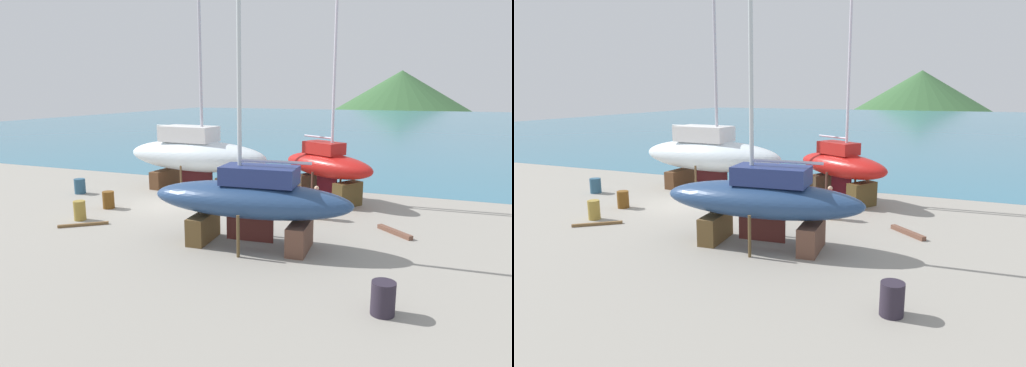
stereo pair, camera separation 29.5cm
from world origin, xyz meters
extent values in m
plane|color=gray|center=(0.00, -3.63, 0.00)|extent=(42.15, 42.15, 0.00)
cube|color=teal|center=(0.00, 65.98, 0.00)|extent=(133.76, 118.13, 0.01)
cone|color=#366035|center=(-1.63, 197.80, 0.00)|extent=(100.65, 100.65, 29.95)
cube|color=brown|center=(4.57, -4.37, 0.55)|extent=(0.83, 1.98, 1.10)
cube|color=brown|center=(8.55, -4.11, 0.55)|extent=(0.83, 1.98, 1.10)
cylinder|color=brown|center=(6.65, -5.57, 0.79)|extent=(0.12, 0.12, 1.58)
cylinder|color=brown|center=(6.47, -2.91, 0.79)|extent=(0.12, 0.12, 1.58)
ellipsoid|color=navy|center=(6.56, -4.24, 1.86)|extent=(8.12, 2.95, 1.40)
cube|color=#431A17|center=(6.56, -4.24, 0.68)|extent=(1.92, 0.21, 0.98)
cube|color=navy|center=(6.96, -4.21, 2.84)|extent=(2.96, 1.64, 0.70)
cylinder|color=#B6BFC3|center=(6.16, -4.27, 6.93)|extent=(0.16, 0.16, 8.88)
cylinder|color=#B6B6CE|center=(7.56, -4.18, 3.39)|extent=(2.79, 0.30, 0.11)
cube|color=#4E3D1F|center=(9.04, 3.27, 0.65)|extent=(1.44, 1.76, 1.29)
cube|color=#4B3A29|center=(6.45, 4.82, 0.65)|extent=(1.44, 1.76, 1.29)
cylinder|color=#4D3E25|center=(8.32, 5.01, 0.87)|extent=(0.12, 0.12, 1.75)
cylinder|color=#503127|center=(7.17, 3.09, 0.87)|extent=(0.12, 0.12, 1.75)
ellipsoid|color=red|center=(7.74, 4.05, 2.01)|extent=(6.21, 4.84, 1.31)
cube|color=#4E0F19|center=(7.74, 4.05, 0.90)|extent=(1.28, 0.81, 0.91)
cube|color=red|center=(7.49, 4.20, 2.92)|extent=(2.49, 2.16, 0.65)
cylinder|color=silver|center=(8.00, 3.89, 6.91)|extent=(0.15, 0.15, 8.62)
cylinder|color=#B8B5C7|center=(7.10, 4.43, 3.50)|extent=(1.86, 1.17, 0.10)
cube|color=brown|center=(2.02, 3.77, 0.55)|extent=(0.85, 2.45, 1.09)
cube|color=brown|center=(-2.63, 4.06, 0.55)|extent=(0.85, 2.45, 1.09)
cylinder|color=brown|center=(-0.20, 5.57, 0.87)|extent=(0.12, 0.12, 1.75)
cylinder|color=brown|center=(-0.40, 2.26, 0.87)|extent=(0.12, 0.12, 1.75)
ellipsoid|color=white|center=(-0.30, 3.91, 2.12)|extent=(9.48, 3.58, 1.87)
cube|color=#491618|center=(-0.30, 3.91, 0.53)|extent=(2.24, 0.22, 1.31)
cube|color=white|center=(-0.77, 3.94, 3.43)|extent=(3.46, 2.01, 0.94)
cylinder|color=#B7B5C3|center=(0.16, 3.88, 9.07)|extent=(0.17, 0.17, 12.22)
cylinder|color=silver|center=(-1.46, 3.98, 3.86)|extent=(3.26, 0.32, 0.12)
cube|color=orange|center=(8.07, 0.40, 0.41)|extent=(0.33, 0.39, 0.81)
cube|color=maroon|center=(8.07, 0.40, 1.10)|extent=(0.41, 0.50, 0.57)
sphere|color=tan|center=(8.07, 0.40, 1.49)|extent=(0.22, 0.22, 0.22)
cylinder|color=brown|center=(-2.42, -1.64, 0.44)|extent=(0.75, 0.75, 0.89)
cylinder|color=brown|center=(4.47, 0.07, 0.31)|extent=(0.92, 0.84, 0.62)
cylinder|color=olive|center=(-2.24, -3.90, 0.46)|extent=(0.77, 0.77, 0.93)
cylinder|color=#28222E|center=(12.04, -8.06, 0.47)|extent=(0.90, 0.90, 0.94)
cylinder|color=#2C526C|center=(-6.28, 0.51, 0.44)|extent=(0.90, 0.90, 0.88)
cube|color=brown|center=(-1.42, -4.59, 0.06)|extent=(1.80, 1.44, 0.12)
cube|color=brown|center=(11.76, -0.64, 0.09)|extent=(1.56, 1.48, 0.18)
camera|label=1|loc=(12.95, -19.79, 6.00)|focal=31.41mm
camera|label=2|loc=(13.22, -19.68, 6.00)|focal=31.41mm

